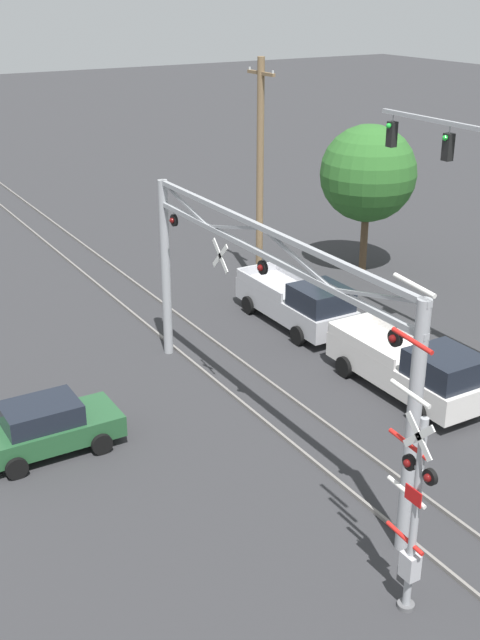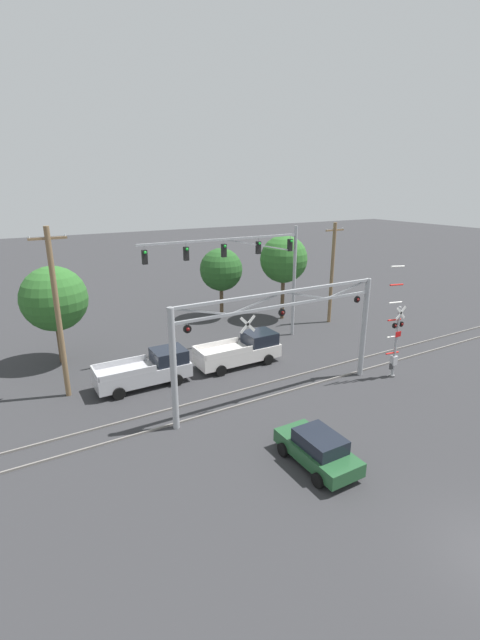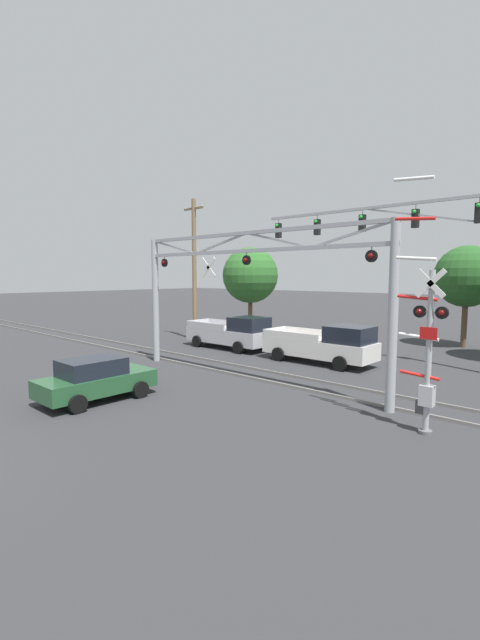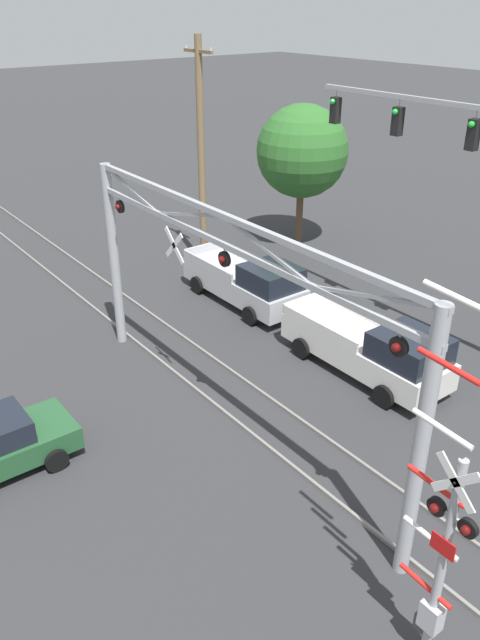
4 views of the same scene
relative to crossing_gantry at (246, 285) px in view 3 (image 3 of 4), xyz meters
The scene contains 11 objects.
rail_track_near 3.82m from the crossing_gantry, 87.79° to the left, with size 80.00×0.08×0.10m, color gray.
rail_track_far 4.18m from the crossing_gantry, 89.63° to the left, with size 80.00×0.08×0.10m, color gray.
crossing_gantry is the anchor object (origin of this frame).
crossing_signal_mast 7.63m from the crossing_gantry, ahead, with size 1.55×0.35×6.84m.
traffic_signal_span 8.92m from the crossing_gantry, 66.12° to the left, with size 11.85×0.39×8.23m.
pickup_truck_lead 5.85m from the crossing_gantry, 83.14° to the left, with size 5.51×2.15×1.93m.
pickup_truck_following 8.13m from the crossing_gantry, 137.43° to the left, with size 5.37×2.15×1.93m.
sedan_waiting 6.64m from the crossing_gantry, 109.56° to the right, with size 1.96×3.82×1.45m.
utility_pole_left 11.59m from the crossing_gantry, 148.50° to the left, with size 1.80×0.28×9.14m.
background_tree_beyond_span 15.32m from the crossing_gantry, 74.10° to the left, with size 3.61×3.61×5.99m.
background_tree_far_right_verge 14.59m from the crossing_gantry, 130.24° to the left, with size 4.08×4.08×6.30m.
Camera 3 is at (11.23, -0.60, 4.23)m, focal length 24.00 mm.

